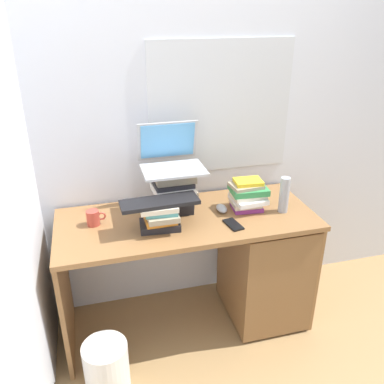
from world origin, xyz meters
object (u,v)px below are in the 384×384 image
at_px(desk, 247,261).
at_px(cell_phone, 233,224).
at_px(book_stack_side, 247,195).
at_px(keyboard, 160,202).
at_px(mug, 93,218).
at_px(laptop, 171,157).
at_px(book_stack_tall, 174,192).
at_px(book_stack_keyboard_riser, 160,216).
at_px(wastebasket, 107,368).
at_px(computer_mouse, 222,208).
at_px(water_bottle, 284,195).

xyz_separation_m(desk, cell_phone, (-0.16, -0.13, 0.36)).
relative_size(book_stack_side, keyboard, 0.53).
relative_size(keyboard, mug, 3.88).
bearing_deg(laptop, book_stack_tall, -89.50).
bearing_deg(book_stack_keyboard_riser, wastebasket, -140.40).
xyz_separation_m(computer_mouse, cell_phone, (0.01, -0.18, -0.01)).
bearing_deg(book_stack_side, book_stack_keyboard_riser, -169.17).
height_order(desk, book_stack_keyboard_riser, book_stack_keyboard_riser).
height_order(book_stack_side, laptop, laptop).
relative_size(desk, book_stack_tall, 5.72).
distance_m(computer_mouse, wastebasket, 1.08).
distance_m(book_stack_keyboard_riser, mug, 0.38).
height_order(desk, laptop, laptop).
relative_size(keyboard, water_bottle, 1.93).
bearing_deg(book_stack_side, wastebasket, -155.90).
xyz_separation_m(desk, water_bottle, (0.18, -0.05, 0.46)).
bearing_deg(computer_mouse, book_stack_side, -2.84).
bearing_deg(mug, laptop, 11.90).
distance_m(book_stack_side, mug, 0.90).
xyz_separation_m(laptop, wastebasket, (-0.49, -0.55, -0.94)).
xyz_separation_m(book_stack_keyboard_riser, laptop, (0.12, 0.24, 0.24)).
distance_m(book_stack_side, wastebasket, 1.23).
xyz_separation_m(desk, wastebasket, (-0.93, -0.37, -0.27)).
height_order(desk, cell_phone, cell_phone).
relative_size(book_stack_side, wastebasket, 0.73).
relative_size(mug, water_bottle, 0.50).
bearing_deg(book_stack_tall, wastebasket, -135.51).
bearing_deg(cell_phone, laptop, 122.84).
bearing_deg(laptop, book_stack_side, -17.56).
bearing_deg(book_stack_side, keyboard, -168.87).
distance_m(keyboard, cell_phone, 0.44).
distance_m(book_stack_tall, wastebasket, 1.02).
xyz_separation_m(book_stack_keyboard_riser, book_stack_side, (0.55, 0.11, 0.01)).
relative_size(laptop, water_bottle, 1.63).
xyz_separation_m(book_stack_side, wastebasket, (-0.92, -0.41, -0.71)).
distance_m(mug, water_bottle, 1.11).
distance_m(book_stack_keyboard_riser, water_bottle, 0.74).
distance_m(desk, book_stack_side, 0.45).
bearing_deg(wastebasket, book_stack_tall, 44.49).
bearing_deg(cell_phone, mug, 154.85).
bearing_deg(wastebasket, computer_mouse, 28.82).
height_order(keyboard, computer_mouse, keyboard).
xyz_separation_m(book_stack_keyboard_riser, cell_phone, (0.40, -0.07, -0.07)).
height_order(desk, keyboard, keyboard).
relative_size(water_bottle, cell_phone, 1.60).
height_order(keyboard, water_bottle, water_bottle).
bearing_deg(computer_mouse, water_bottle, -15.30).
bearing_deg(wastebasket, laptop, 48.30).
relative_size(desk, book_stack_side, 6.67).
distance_m(keyboard, water_bottle, 0.75).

